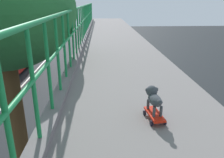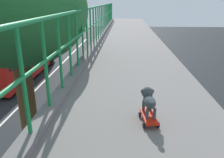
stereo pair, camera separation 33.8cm
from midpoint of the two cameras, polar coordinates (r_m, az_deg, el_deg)
city_bus at (r=20.98m, az=-27.09°, el=4.61°), size 2.53×10.59×3.23m
toy_skateboard at (r=2.83m, az=7.40°, el=-9.16°), size 0.23×0.42×0.09m
small_dog at (r=2.80m, az=7.24°, el=-4.68°), size 0.19×0.41×0.31m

